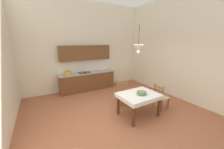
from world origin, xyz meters
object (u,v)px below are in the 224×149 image
(dining_table, at_px, (139,98))
(dining_chair_kitchen_side, at_px, (123,93))
(dining_chair_window_side, at_px, (160,97))
(fruit_bowl, at_px, (141,93))
(pendant_lamp, at_px, (138,48))
(kitchen_cabinetry, at_px, (87,73))

(dining_table, xyz_separation_m, dining_chair_kitchen_side, (0.02, 0.92, -0.18))
(dining_chair_window_side, xyz_separation_m, fruit_bowl, (-0.94, -0.02, 0.37))
(pendant_lamp, bearing_deg, dining_chair_kitchen_side, 82.52)
(dining_table, distance_m, pendant_lamp, 1.60)
(dining_chair_window_side, height_order, pendant_lamp, pendant_lamp)
(dining_table, relative_size, dining_chair_kitchen_side, 1.36)
(kitchen_cabinetry, height_order, dining_table, kitchen_cabinetry)
(kitchen_cabinetry, bearing_deg, dining_chair_window_side, -62.79)
(dining_chair_kitchen_side, height_order, dining_chair_window_side, same)
(kitchen_cabinetry, height_order, dining_chair_kitchen_side, kitchen_cabinetry)
(kitchen_cabinetry, distance_m, fruit_bowl, 3.29)
(pendant_lamp, bearing_deg, dining_table, -8.65)
(dining_chair_window_side, bearing_deg, kitchen_cabinetry, 117.21)
(kitchen_cabinetry, bearing_deg, pendant_lamp, -80.00)
(kitchen_cabinetry, bearing_deg, fruit_bowl, -77.77)
(fruit_bowl, bearing_deg, pendant_lamp, 150.46)
(pendant_lamp, bearing_deg, fruit_bowl, -29.54)
(kitchen_cabinetry, height_order, pendant_lamp, pendant_lamp)
(dining_table, height_order, pendant_lamp, pendant_lamp)
(dining_chair_kitchen_side, height_order, fruit_bowl, dining_chair_kitchen_side)
(dining_table, xyz_separation_m, fruit_bowl, (0.04, -0.07, 0.19))
(kitchen_cabinetry, xyz_separation_m, dining_chair_window_side, (1.64, -3.19, -0.41))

